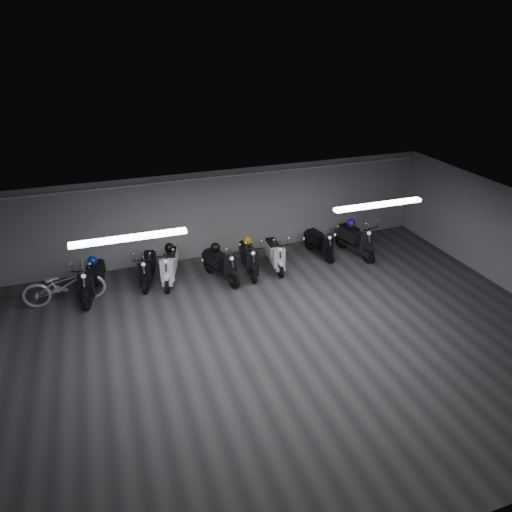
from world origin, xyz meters
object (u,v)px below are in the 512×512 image
object	(u,v)px
scooter_5	(249,253)
scooter_9	(356,235)
scooter_1	(147,264)
scooter_0	(91,275)
scooter_3	(221,260)
helmet_0	(215,247)
helmet_4	(92,261)
helmet_2	(169,247)
scooter_7	(320,239)
scooter_2	(169,261)
scooter_6	(275,250)
helmet_1	(351,223)
bicycle	(63,281)
helmet_3	(247,241)

from	to	relation	value
scooter_5	scooter_9	distance (m)	3.61
scooter_1	scooter_0	bearing A→B (deg)	-154.08
scooter_3	scooter_5	distance (m)	0.92
scooter_1	helmet_0	bearing A→B (deg)	7.43
scooter_5	helmet_0	distance (m)	1.05
scooter_0	helmet_4	world-z (taller)	scooter_0
helmet_2	scooter_7	bearing A→B (deg)	-2.09
scooter_2	scooter_6	distance (m)	3.17
scooter_3	scooter_6	bearing A→B (deg)	-15.75
helmet_2	scooter_6	bearing A→B (deg)	-8.78
scooter_3	helmet_4	world-z (taller)	scooter_3
scooter_2	helmet_4	bearing A→B (deg)	-166.20
scooter_9	helmet_2	xyz separation A→B (m)	(-5.86, 0.46, 0.27)
scooter_2	scooter_5	distance (m)	2.34
scooter_6	helmet_4	size ratio (longest dim) A/B	6.60
helmet_1	scooter_9	bearing A→B (deg)	-78.73
scooter_2	scooter_5	world-z (taller)	scooter_2
bicycle	helmet_4	distance (m)	0.91
scooter_3	scooter_9	distance (m)	4.52
scooter_3	scooter_9	world-z (taller)	scooter_9
helmet_3	helmet_4	distance (m)	4.40
helmet_0	helmet_1	xyz separation A→B (m)	(4.55, 0.22, 0.05)
bicycle	helmet_3	xyz separation A→B (m)	(5.19, 0.19, 0.29)
scooter_6	scooter_9	size ratio (longest dim) A/B	0.89
scooter_5	helmet_0	size ratio (longest dim) A/B	6.20
helmet_1	helmet_4	bearing A→B (deg)	179.62
scooter_1	helmet_4	distance (m)	1.48
scooter_5	helmet_3	distance (m)	0.38
scooter_3	scooter_9	xyz separation A→B (m)	(4.52, 0.19, 0.05)
helmet_0	helmet_3	xyz separation A→B (m)	(1.02, 0.16, -0.01)
scooter_2	scooter_3	distance (m)	1.48
helmet_2	helmet_1	bearing A→B (deg)	-1.92
helmet_3	scooter_2	bearing A→B (deg)	-179.99
bicycle	helmet_3	world-z (taller)	bicycle
scooter_5	bicycle	xyz separation A→B (m)	(-5.17, 0.05, 0.01)
scooter_1	scooter_7	bearing A→B (deg)	15.36
scooter_7	helmet_1	bearing A→B (deg)	-10.82
scooter_7	bicycle	world-z (taller)	bicycle
scooter_0	scooter_2	size ratio (longest dim) A/B	1.00
scooter_9	scooter_0	bearing A→B (deg)	168.24
scooter_5	scooter_6	distance (m)	0.83
scooter_7	helmet_4	distance (m)	6.87
scooter_1	scooter_2	distance (m)	0.62
scooter_6	helmet_2	world-z (taller)	scooter_6
scooter_0	helmet_0	world-z (taller)	scooter_0
bicycle	helmet_4	world-z (taller)	bicycle
scooter_5	helmet_0	bearing A→B (deg)	-179.21
scooter_1	helmet_2	world-z (taller)	scooter_1
helmet_3	helmet_0	bearing A→B (deg)	-170.84
scooter_5	helmet_0	xyz separation A→B (m)	(-1.00, 0.08, 0.31)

